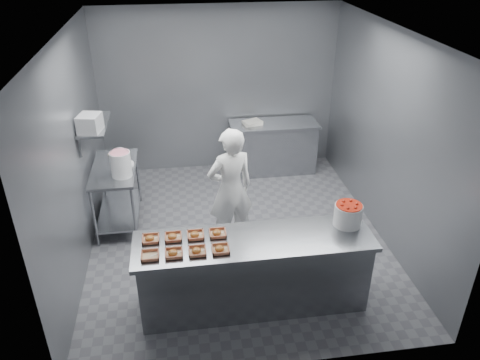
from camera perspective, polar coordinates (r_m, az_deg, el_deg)
name	(u,v)px	position (r m, az deg, el deg)	size (l,w,h in m)	color
floor	(237,235)	(6.66, -0.34, -6.78)	(4.50, 4.50, 0.00)	#4C4C51
ceiling	(236,32)	(5.53, -0.43, 17.58)	(4.50, 4.50, 0.00)	white
wall_back	(219,91)	(8.05, -2.63, 10.83)	(4.00, 0.04, 2.80)	slate
wall_left	(74,155)	(6.05, -19.54, 2.88)	(0.04, 4.50, 2.80)	slate
wall_right	(386,136)	(6.52, 17.38, 5.10)	(0.04, 4.50, 2.80)	slate
service_counter	(254,272)	(5.33, 1.69, -11.15)	(2.60, 0.70, 0.90)	slate
prep_table	(116,187)	(6.87, -14.83, -0.79)	(0.60, 1.20, 0.90)	slate
back_counter	(273,147)	(8.20, 4.05, 4.04)	(1.50, 0.60, 0.90)	slate
wall_shelf	(94,124)	(6.50, -17.37, 6.48)	(0.35, 0.90, 0.03)	slate
tray_0	(150,255)	(4.89, -10.91, -9.01)	(0.19, 0.18, 0.04)	tan
tray_1	(174,253)	(4.87, -8.11, -8.81)	(0.19, 0.18, 0.06)	tan
tray_2	(197,251)	(4.87, -5.26, -8.62)	(0.19, 0.18, 0.06)	tan
tray_3	(220,249)	(4.88, -2.42, -8.40)	(0.19, 0.18, 0.06)	tan
tray_4	(150,239)	(5.12, -10.87, -7.04)	(0.19, 0.18, 0.06)	tan
tray_5	(173,237)	(5.10, -8.17, -6.87)	(0.19, 0.18, 0.06)	tan
tray_6	(195,235)	(5.10, -5.46, -6.68)	(0.19, 0.18, 0.06)	tan
tray_7	(217,233)	(5.11, -2.76, -6.48)	(0.19, 0.18, 0.06)	tan
worker	(230,190)	(6.05, -1.17, -1.18)	(0.62, 0.41, 1.70)	white
strawberry_tub	(348,214)	(5.35, 13.04, -4.06)	(0.31, 0.31, 0.26)	white
glaze_bucket	(121,163)	(6.40, -14.33, 1.97)	(0.29, 0.27, 0.42)	white
bucket_lid	(123,165)	(6.75, -14.05, 1.83)	(0.30, 0.30, 0.02)	white
rag	(115,153)	(7.12, -15.04, 3.15)	(0.15, 0.13, 0.02)	#CCB28C
appliance	(90,123)	(6.20, -17.84, 6.61)	(0.26, 0.29, 0.22)	gray
paper_stack	(252,123)	(7.95, 1.53, 7.01)	(0.30, 0.22, 0.06)	silver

